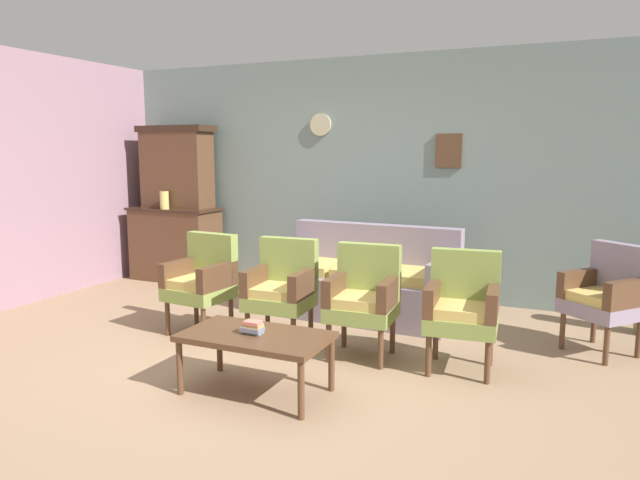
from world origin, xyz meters
TOP-DOWN VIEW (x-y plane):
  - ground_plane at (0.00, 0.00)m, footprint 7.68×7.68m
  - wall_back_with_decor at (0.00, 2.63)m, footprint 6.40×0.09m
  - side_cabinet at (-2.50, 2.25)m, footprint 1.16×0.55m
  - cabinet_upper_hutch at (-2.50, 2.33)m, footprint 0.99×0.38m
  - vase_on_cabinet at (-2.50, 2.06)m, footprint 0.11×0.11m
  - floral_couch at (0.30, 1.67)m, footprint 1.83×0.87m
  - armchair_near_cabinet at (-0.87, 0.55)m, footprint 0.56×0.54m
  - armchair_row_middle at (-0.07, 0.58)m, footprint 0.55×0.52m
  - armchair_by_doorway at (0.68, 0.56)m, footprint 0.55×0.52m
  - armchair_near_couch_end at (1.46, 0.60)m, footprint 0.56×0.53m
  - wingback_chair_by_fireplace at (2.47, 1.45)m, footprint 0.71×0.71m
  - coffee_table at (0.26, -0.43)m, footprint 1.00×0.56m
  - book_stack_on_table at (0.25, -0.44)m, footprint 0.14×0.10m

SIDE VIEW (x-z plane):
  - ground_plane at x=0.00m, z-range 0.00..0.00m
  - floral_couch at x=0.30m, z-range -0.12..0.78m
  - coffee_table at x=0.26m, z-range 0.17..0.59m
  - book_stack_on_table at x=0.25m, z-range 0.42..0.51m
  - side_cabinet at x=-2.50m, z-range 0.00..0.93m
  - armchair_near_cabinet at x=-0.87m, z-range 0.05..0.95m
  - armchair_row_middle at x=-0.07m, z-range 0.05..0.95m
  - armchair_by_doorway at x=0.68m, z-range 0.05..0.95m
  - armchair_near_couch_end at x=1.46m, z-range 0.05..0.95m
  - wingback_chair_by_fireplace at x=2.47m, z-range 0.05..0.95m
  - vase_on_cabinet at x=-2.50m, z-range 0.93..1.15m
  - wall_back_with_decor at x=0.00m, z-range 0.00..2.70m
  - cabinet_upper_hutch at x=-2.50m, z-range 0.94..1.97m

